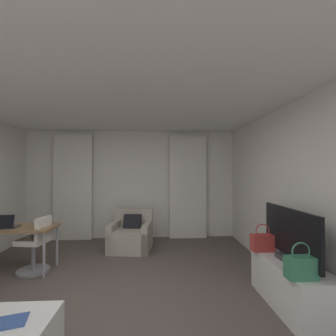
% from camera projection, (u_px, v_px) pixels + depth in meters
% --- Properties ---
extents(ground_plane, '(12.00, 12.00, 0.00)m').
position_uv_depth(ground_plane, '(105.00, 311.00, 2.68)').
color(ground_plane, '#564C47').
extents(wall_window, '(5.12, 0.06, 2.60)m').
position_uv_depth(wall_window, '(132.00, 184.00, 5.73)').
color(wall_window, silver).
rests_on(wall_window, ground).
extents(wall_right, '(0.06, 6.12, 2.60)m').
position_uv_depth(wall_right, '(315.00, 197.00, 2.84)').
color(wall_right, silver).
rests_on(wall_right, ground).
extents(ceiling, '(5.12, 6.12, 0.06)m').
position_uv_depth(ceiling, '(106.00, 85.00, 2.72)').
color(ceiling, white).
rests_on(ceiling, wall_left).
extents(curtain_left_panel, '(0.90, 0.06, 2.50)m').
position_uv_depth(curtain_left_panel, '(73.00, 187.00, 5.52)').
color(curtain_left_panel, silver).
rests_on(curtain_left_panel, ground).
extents(curtain_right_panel, '(0.90, 0.06, 2.50)m').
position_uv_depth(curtain_right_panel, '(188.00, 186.00, 5.67)').
color(curtain_right_panel, silver).
rests_on(curtain_right_panel, ground).
extents(armchair, '(0.90, 0.90, 0.79)m').
position_uv_depth(armchair, '(131.00, 236.00, 4.84)').
color(armchair, '#B2A899').
rests_on(armchair, ground).
extents(desk, '(1.43, 0.57, 0.72)m').
position_uv_depth(desk, '(9.00, 231.00, 3.74)').
color(desk, olive).
rests_on(desk, ground).
extents(desk_chair, '(0.48, 0.48, 0.88)m').
position_uv_depth(desk_chair, '(36.00, 247.00, 3.74)').
color(desk_chair, gray).
rests_on(desk_chair, ground).
extents(laptop, '(0.33, 0.26, 0.22)m').
position_uv_depth(laptop, '(6.00, 225.00, 3.66)').
color(laptop, '#2D2D33').
rests_on(laptop, desk).
extents(magazine_open, '(0.32, 0.27, 0.01)m').
position_uv_depth(magazine_open, '(8.00, 322.00, 1.88)').
color(magazine_open, '#335193').
rests_on(magazine_open, coffee_table).
extents(tv_console, '(0.49, 1.15, 0.53)m').
position_uv_depth(tv_console, '(292.00, 285.00, 2.76)').
color(tv_console, white).
rests_on(tv_console, ground).
extents(tv_flatscreen, '(0.20, 1.11, 0.64)m').
position_uv_depth(tv_flatscreen, '(290.00, 236.00, 2.80)').
color(tv_flatscreen, '#333338').
rests_on(tv_flatscreen, tv_console).
extents(handbag_primary, '(0.30, 0.14, 0.37)m').
position_uv_depth(handbag_primary, '(263.00, 242.00, 3.17)').
color(handbag_primary, '#B73833').
rests_on(handbag_primary, tv_console).
extents(handbag_secondary, '(0.30, 0.14, 0.37)m').
position_uv_depth(handbag_secondary, '(301.00, 267.00, 2.34)').
color(handbag_secondary, '#387F5B').
rests_on(handbag_secondary, tv_console).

